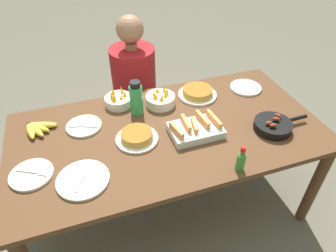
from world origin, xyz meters
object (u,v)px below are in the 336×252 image
Objects in this scene: fruit_bowl_citrus at (118,100)px; person_figure at (136,98)px; empty_plate_near_front at (31,175)px; banana_bunch at (37,128)px; melon_tray at (196,129)px; empty_plate_far_left at (84,126)px; fruit_bowl_mango at (160,99)px; frittata_plate_center at (137,137)px; hot_sauce_bottle at (241,160)px; skillet at (273,125)px; empty_plate_mid_edge at (83,180)px; frittata_plate_side at (198,93)px; water_bottle at (136,99)px; empty_plate_far_right at (246,88)px.

person_figure is at bearing 63.96° from fruit_bowl_citrus.
person_figure reaches higher than empty_plate_near_front.
fruit_bowl_citrus is at bearing 11.59° from banana_bunch.
melon_tray is at bearing -78.60° from person_figure.
empty_plate_far_left is at bearing -12.83° from banana_bunch.
empty_plate_near_front is at bearing -154.48° from fruit_bowl_mango.
frittata_plate_center is 0.60m from hot_sauce_bottle.
fruit_bowl_citrus reaches higher than skillet.
frittata_plate_center is 1.15× the size of empty_plate_far_left.
fruit_bowl_citrus is (0.31, 0.60, 0.03)m from empty_plate_mid_edge.
frittata_plate_side is 0.46m from water_bottle.
melon_tray is at bearing -8.96° from frittata_plate_center.
person_figure is at bearing 122.33° from skillet.
fruit_bowl_citrus is (-0.27, 0.09, -0.00)m from fruit_bowl_mango.
fruit_bowl_citrus is 0.78× the size of water_bottle.
frittata_plate_center is at bearing 32.25° from empty_plate_mid_edge.
person_figure is (-0.17, 0.85, -0.29)m from melon_tray.
banana_bunch is at bearing 177.71° from water_bottle.
empty_plate_mid_edge is (-1.14, -0.04, -0.02)m from skillet.
banana_bunch is 0.88× the size of empty_plate_near_front.
skillet reaches higher than empty_plate_near_front.
empty_plate_mid_edge is at bearing -130.62° from water_bottle.
fruit_bowl_citrus is (0.52, 0.11, 0.02)m from banana_bunch.
melon_tray is at bearing -73.52° from fruit_bowl_mango.
hot_sauce_bottle reaches higher than fruit_bowl_mango.
skillet reaches higher than frittata_plate_side.
frittata_plate_center is 0.38m from fruit_bowl_mango.
empty_plate_far_left is at bearing -173.98° from water_bottle.
banana_bunch is 0.83× the size of water_bottle.
empty_plate_near_front and empty_plate_far_left have the same top height.
fruit_bowl_citrus is (-0.83, 0.56, 0.01)m from skillet.
person_figure is (0.20, 0.41, -0.29)m from fruit_bowl_citrus.
frittata_plate_center is 0.21× the size of person_figure.
person_figure is (0.17, 0.80, -0.28)m from frittata_plate_center.
empty_plate_near_front is at bearing 154.08° from empty_plate_mid_edge.
skillet reaches higher than empty_plate_mid_edge.
fruit_bowl_mango is at bearing -17.94° from fruit_bowl_citrus.
empty_plate_far_left is 1.18× the size of fruit_bowl_citrus.
melon_tray is 1.23× the size of frittata_plate_center.
fruit_bowl_citrus is at bearing 62.94° from empty_plate_mid_edge.
person_figure is (-0.28, 1.19, -0.32)m from hot_sauce_bottle.
empty_plate_far_right is (1.46, 0.38, -0.00)m from empty_plate_near_front.
water_bottle is at bearing 131.84° from melon_tray.
empty_plate_mid_edge is (-1.22, -0.50, -0.00)m from empty_plate_far_right.
banana_bunch reaches higher than empty_plate_near_front.
skillet is 0.56m from frittata_plate_side.
person_figure is (-0.63, 0.97, -0.28)m from skillet.
fruit_bowl_mango is 1.08× the size of fruit_bowl_citrus.
fruit_bowl_mango is (0.79, 0.02, 0.02)m from banana_bunch.
fruit_bowl_citrus is at bearing 40.95° from empty_plate_near_front.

